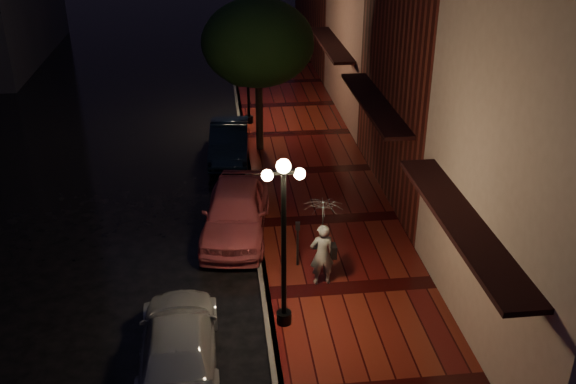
# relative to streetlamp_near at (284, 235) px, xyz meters

# --- Properties ---
(ground) EXTENTS (120.00, 120.00, 0.00)m
(ground) POSITION_rel_streetlamp_near_xyz_m (-0.35, 5.00, -2.60)
(ground) COLOR black
(ground) RESTS_ON ground
(sidewalk) EXTENTS (4.50, 60.00, 0.15)m
(sidewalk) POSITION_rel_streetlamp_near_xyz_m (1.90, 5.00, -2.53)
(sidewalk) COLOR #430C0C
(sidewalk) RESTS_ON ground
(curb) EXTENTS (0.25, 60.00, 0.15)m
(curb) POSITION_rel_streetlamp_near_xyz_m (-0.35, 5.00, -2.53)
(curb) COLOR #595451
(curb) RESTS_ON ground
(storefront_mid) EXTENTS (5.00, 8.00, 11.00)m
(storefront_mid) POSITION_rel_streetlamp_near_xyz_m (6.65, 7.00, 2.90)
(storefront_mid) COLOR #511914
(storefront_mid) RESTS_ON ground
(storefront_far) EXTENTS (5.00, 8.00, 9.00)m
(storefront_far) POSITION_rel_streetlamp_near_xyz_m (6.65, 15.00, 1.90)
(storefront_far) COLOR #8C5951
(storefront_far) RESTS_ON ground
(streetlamp_near) EXTENTS (0.96, 0.36, 4.31)m
(streetlamp_near) POSITION_rel_streetlamp_near_xyz_m (0.00, 0.00, 0.00)
(streetlamp_near) COLOR black
(streetlamp_near) RESTS_ON sidewalk
(streetlamp_far) EXTENTS (0.96, 0.36, 4.31)m
(streetlamp_far) POSITION_rel_streetlamp_near_xyz_m (0.00, 14.00, 0.00)
(streetlamp_far) COLOR black
(streetlamp_far) RESTS_ON sidewalk
(street_tree) EXTENTS (4.16, 4.16, 5.80)m
(street_tree) POSITION_rel_streetlamp_near_xyz_m (0.26, 10.99, 1.64)
(street_tree) COLOR black
(street_tree) RESTS_ON sidewalk
(pink_car) EXTENTS (2.49, 4.86, 1.58)m
(pink_car) POSITION_rel_streetlamp_near_xyz_m (-0.95, 4.66, -1.81)
(pink_car) COLOR #C7525B
(pink_car) RESTS_ON ground
(navy_car) EXTENTS (1.72, 4.20, 1.36)m
(navy_car) POSITION_rel_streetlamp_near_xyz_m (-0.95, 10.63, -1.92)
(navy_car) COLOR black
(navy_car) RESTS_ON ground
(silver_car) EXTENTS (1.80, 4.32, 1.25)m
(silver_car) POSITION_rel_streetlamp_near_xyz_m (-2.46, -1.01, -1.98)
(silver_car) COLOR #9FA0A6
(silver_car) RESTS_ON ground
(woman_with_umbrella) EXTENTS (1.01, 1.03, 2.44)m
(woman_with_umbrella) POSITION_rel_streetlamp_near_xyz_m (1.17, 1.58, -0.84)
(woman_with_umbrella) COLOR white
(woman_with_umbrella) RESTS_ON sidewalk
(parking_meter) EXTENTS (0.13, 0.11, 1.35)m
(parking_meter) POSITION_rel_streetlamp_near_xyz_m (0.65, 2.50, -1.63)
(parking_meter) COLOR black
(parking_meter) RESTS_ON sidewalk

